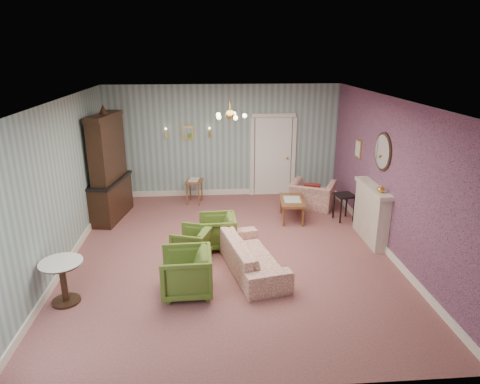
{
  "coord_description": "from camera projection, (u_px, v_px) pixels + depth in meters",
  "views": [
    {
      "loc": [
        -0.4,
        -7.44,
        3.74
      ],
      "look_at": [
        0.2,
        0.4,
        1.1
      ],
      "focal_mm": 32.07,
      "sensor_mm": 36.0,
      "label": 1
    }
  ],
  "objects": [
    {
      "name": "floor",
      "position": [
        231.0,
        253.0,
        8.25
      ],
      "size": [
        7.0,
        7.0,
        0.0
      ],
      "primitive_type": "plane",
      "color": "#905654",
      "rests_on": "ground"
    },
    {
      "name": "ceiling",
      "position": [
        230.0,
        100.0,
        7.33
      ],
      "size": [
        7.0,
        7.0,
        0.0
      ],
      "primitive_type": "plane",
      "rotation": [
        3.14,
        0.0,
        0.0
      ],
      "color": "white",
      "rests_on": "ground"
    },
    {
      "name": "wall_back",
      "position": [
        223.0,
        141.0,
        11.1
      ],
      "size": [
        6.0,
        0.0,
        6.0
      ],
      "primitive_type": "plane",
      "rotation": [
        1.57,
        0.0,
        0.0
      ],
      "color": "gray",
      "rests_on": "ground"
    },
    {
      "name": "wall_front",
      "position": [
        249.0,
        279.0,
        4.48
      ],
      "size": [
        6.0,
        0.0,
        6.0
      ],
      "primitive_type": "plane",
      "rotation": [
        -1.57,
        0.0,
        0.0
      ],
      "color": "gray",
      "rests_on": "ground"
    },
    {
      "name": "wall_left",
      "position": [
        62.0,
        185.0,
        7.57
      ],
      "size": [
        0.0,
        7.0,
        7.0
      ],
      "primitive_type": "plane",
      "rotation": [
        1.57,
        0.0,
        1.57
      ],
      "color": "gray",
      "rests_on": "ground"
    },
    {
      "name": "wall_right",
      "position": [
        391.0,
        177.0,
        8.0
      ],
      "size": [
        0.0,
        7.0,
        7.0
      ],
      "primitive_type": "plane",
      "rotation": [
        1.57,
        0.0,
        -1.57
      ],
      "color": "gray",
      "rests_on": "ground"
    },
    {
      "name": "wall_right_floral",
      "position": [
        390.0,
        177.0,
        8.0
      ],
      "size": [
        0.0,
        7.0,
        7.0
      ],
      "primitive_type": "plane",
      "rotation": [
        1.57,
        0.0,
        -1.57
      ],
      "color": "#B75B72",
      "rests_on": "ground"
    },
    {
      "name": "door",
      "position": [
        273.0,
        155.0,
        11.27
      ],
      "size": [
        1.12,
        0.12,
        2.16
      ],
      "primitive_type": null,
      "color": "white",
      "rests_on": "floor"
    },
    {
      "name": "olive_chair_a",
      "position": [
        186.0,
        271.0,
        6.77
      ],
      "size": [
        0.76,
        0.81,
        0.81
      ],
      "primitive_type": "imported",
      "rotation": [
        0.0,
        0.0,
        -1.54
      ],
      "color": "#506924",
      "rests_on": "floor"
    },
    {
      "name": "olive_chair_b",
      "position": [
        192.0,
        242.0,
        7.96
      ],
      "size": [
        0.78,
        0.8,
        0.66
      ],
      "primitive_type": "imported",
      "rotation": [
        0.0,
        0.0,
        -1.91
      ],
      "color": "#506924",
      "rests_on": "floor"
    },
    {
      "name": "olive_chair_c",
      "position": [
        217.0,
        230.0,
        8.42
      ],
      "size": [
        0.68,
        0.72,
        0.72
      ],
      "primitive_type": "imported",
      "rotation": [
        0.0,
        0.0,
        -1.54
      ],
      "color": "#506924",
      "rests_on": "floor"
    },
    {
      "name": "sofa_chintz",
      "position": [
        252.0,
        250.0,
        7.5
      ],
      "size": [
        0.99,
        2.04,
        0.77
      ],
      "primitive_type": "imported",
      "rotation": [
        0.0,
        0.0,
        1.79
      ],
      "color": "#A24142",
      "rests_on": "floor"
    },
    {
      "name": "wingback_chair",
      "position": [
        313.0,
        191.0,
        10.47
      ],
      "size": [
        1.19,
        1.02,
        0.88
      ],
      "primitive_type": "imported",
      "rotation": [
        0.0,
        0.0,
        2.7
      ],
      "color": "#A24142",
      "rests_on": "floor"
    },
    {
      "name": "dresser",
      "position": [
        108.0,
        164.0,
        9.58
      ],
      "size": [
        0.78,
        1.6,
        2.55
      ],
      "primitive_type": null,
      "rotation": [
        0.0,
        0.0,
        -0.17
      ],
      "color": "black",
      "rests_on": "floor"
    },
    {
      "name": "fireplace",
      "position": [
        371.0,
        213.0,
        8.65
      ],
      "size": [
        0.3,
        1.4,
        1.16
      ],
      "primitive_type": null,
      "color": "beige",
      "rests_on": "floor"
    },
    {
      "name": "mantel_vase",
      "position": [
        381.0,
        189.0,
        8.06
      ],
      "size": [
        0.15,
        0.15,
        0.15
      ],
      "primitive_type": "imported",
      "color": "gold",
      "rests_on": "fireplace"
    },
    {
      "name": "oval_mirror",
      "position": [
        383.0,
        152.0,
        8.25
      ],
      "size": [
        0.04,
        0.76,
        0.84
      ],
      "primitive_type": null,
      "color": "white",
      "rests_on": "wall_right"
    },
    {
      "name": "framed_print",
      "position": [
        358.0,
        149.0,
        9.61
      ],
      "size": [
        0.04,
        0.34,
        0.42
      ],
      "primitive_type": null,
      "color": "gold",
      "rests_on": "wall_right"
    },
    {
      "name": "coffee_table",
      "position": [
        292.0,
        209.0,
        9.8
      ],
      "size": [
        0.61,
        1.0,
        0.49
      ],
      "primitive_type": null,
      "rotation": [
        0.0,
        0.0,
        -0.09
      ],
      "color": "brown",
      "rests_on": "floor"
    },
    {
      "name": "side_table_black",
      "position": [
        344.0,
        207.0,
        9.74
      ],
      "size": [
        0.49,
        0.49,
        0.62
      ],
      "primitive_type": null,
      "rotation": [
        0.0,
        0.0,
        0.21
      ],
      "color": "black",
      "rests_on": "floor"
    },
    {
      "name": "pedestal_table",
      "position": [
        64.0,
        282.0,
        6.54
      ],
      "size": [
        0.77,
        0.77,
        0.7
      ],
      "primitive_type": null,
      "rotation": [
        0.0,
        0.0,
        0.23
      ],
      "color": "black",
      "rests_on": "floor"
    },
    {
      "name": "nesting_table",
      "position": [
        194.0,
        191.0,
        10.83
      ],
      "size": [
        0.47,
        0.56,
        0.65
      ],
      "primitive_type": null,
      "rotation": [
        0.0,
        0.0,
        -0.18
      ],
      "color": "brown",
      "rests_on": "floor"
    },
    {
      "name": "gilt_mirror_back",
      "position": [
        188.0,
        133.0,
        10.91
      ],
      "size": [
        0.28,
        0.06,
        0.36
      ],
      "primitive_type": null,
      "color": "gold",
      "rests_on": "wall_back"
    },
    {
      "name": "sconce_left",
      "position": [
        166.0,
        133.0,
        10.85
      ],
      "size": [
        0.16,
        0.12,
        0.3
      ],
      "primitive_type": null,
      "color": "gold",
      "rests_on": "wall_back"
    },
    {
      "name": "sconce_right",
      "position": [
        210.0,
        133.0,
        10.93
      ],
      "size": [
        0.16,
        0.12,
        0.3
      ],
      "primitive_type": null,
      "color": "gold",
      "rests_on": "wall_back"
    },
    {
      "name": "chandelier",
      "position": [
        230.0,
        116.0,
        7.41
      ],
      "size": [
        0.56,
        0.56,
        0.36
      ],
      "primitive_type": null,
      "color": "gold",
      "rests_on": "ceiling"
    },
    {
      "name": "burgundy_cushion",
      "position": [
        312.0,
        191.0,
        10.31
      ],
      "size": [
        0.41,
        0.28,
        0.39
      ],
      "primitive_type": "cube",
      "rotation": [
        0.17,
        0.0,
        -0.35
      ],
      "color": "maroon",
      "rests_on": "wingback_chair"
    }
  ]
}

